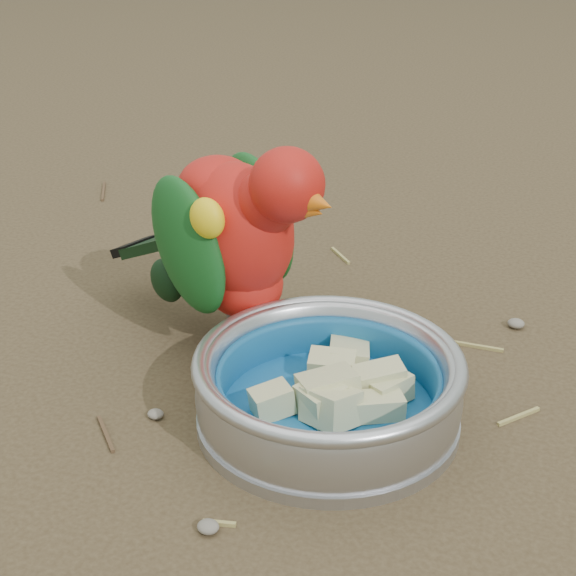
% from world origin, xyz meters
% --- Properties ---
extents(ground, '(60.00, 60.00, 0.00)m').
position_xyz_m(ground, '(0.00, 0.00, 0.00)').
color(ground, '#443623').
extents(food_bowl, '(0.21, 0.21, 0.02)m').
position_xyz_m(food_bowl, '(-0.02, 0.00, 0.01)').
color(food_bowl, '#B2B2BA').
rests_on(food_bowl, ground).
extents(bowl_wall, '(0.21, 0.21, 0.04)m').
position_xyz_m(bowl_wall, '(-0.02, 0.00, 0.04)').
color(bowl_wall, '#B2B2BA').
rests_on(bowl_wall, food_bowl).
extents(fruit_wedges, '(0.12, 0.12, 0.03)m').
position_xyz_m(fruit_wedges, '(-0.02, 0.00, 0.03)').
color(fruit_wedges, '#C3C088').
rests_on(fruit_wedges, food_bowl).
extents(lory_parrot, '(0.26, 0.20, 0.19)m').
position_xyz_m(lory_parrot, '(-0.13, 0.10, 0.10)').
color(lory_parrot, '#B11710').
rests_on(lory_parrot, ground).
extents(ground_debris, '(0.90, 0.80, 0.01)m').
position_xyz_m(ground_debris, '(-0.01, 0.09, 0.00)').
color(ground_debris, '#9C8D4E').
rests_on(ground_debris, ground).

